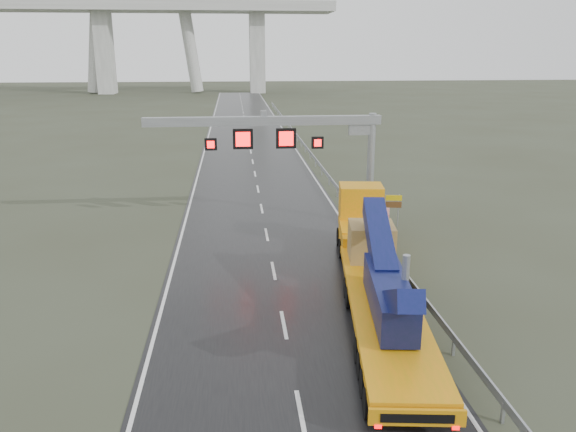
{
  "coord_description": "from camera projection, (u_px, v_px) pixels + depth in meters",
  "views": [
    {
      "loc": [
        -1.86,
        -17.02,
        10.97
      ],
      "look_at": [
        0.68,
        9.2,
        3.2
      ],
      "focal_mm": 35.0,
      "sensor_mm": 36.0,
      "label": 1
    }
  ],
  "objects": [
    {
      "name": "heavy_haul_truck",
      "position": [
        374.0,
        257.0,
        26.28
      ],
      "size": [
        4.9,
        18.67,
        4.35
      ],
      "rotation": [
        0.0,
        0.0,
        -0.12
      ],
      "color": "orange",
      "rests_on": "ground"
    },
    {
      "name": "exit_sign_pair",
      "position": [
        392.0,
        204.0,
        36.03
      ],
      "size": [
        1.25,
        0.24,
        2.15
      ],
      "rotation": [
        0.0,
        0.0,
        -0.15
      ],
      "color": "gray",
      "rests_on": "ground"
    },
    {
      "name": "ground",
      "position": [
        294.0,
        379.0,
        19.53
      ],
      "size": [
        400.0,
        400.0,
        0.0
      ],
      "primitive_type": "plane",
      "color": "#353827",
      "rests_on": "ground"
    },
    {
      "name": "guardrail",
      "position": [
        327.0,
        174.0,
        48.53
      ],
      "size": [
        0.2,
        140.0,
        1.4
      ],
      "primitive_type": null,
      "color": "#94979D",
      "rests_on": "ground"
    },
    {
      "name": "sign_gantry",
      "position": [
        297.0,
        139.0,
        35.31
      ],
      "size": [
        14.9,
        1.2,
        7.42
      ],
      "color": "#9D9D99",
      "rests_on": "ground"
    },
    {
      "name": "road",
      "position": [
        253.0,
        162.0,
        57.71
      ],
      "size": [
        11.0,
        200.0,
        0.02
      ],
      "primitive_type": "cube",
      "color": "black",
      "rests_on": "ground"
    },
    {
      "name": "striped_barrier",
      "position": [
        384.0,
        213.0,
        37.52
      ],
      "size": [
        0.72,
        0.52,
        1.1
      ],
      "primitive_type": "cube",
      "rotation": [
        0.0,
        0.0,
        0.3
      ],
      "color": "red",
      "rests_on": "ground"
    }
  ]
}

